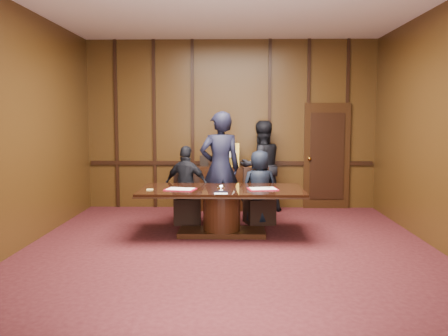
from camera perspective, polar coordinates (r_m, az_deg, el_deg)
name	(u,v)px	position (r m, az deg, el deg)	size (l,w,h in m)	color
room	(234,130)	(6.57, 1.21, 4.61)	(7.00, 7.04, 3.50)	#340E11
sideboard	(231,186)	(9.79, 0.83, -2.20)	(1.60, 0.45, 1.54)	black
conference_table	(222,204)	(7.66, -0.26, -4.32)	(2.62, 1.32, 0.76)	black
folder_left	(180,189)	(7.51, -5.27, -2.56)	(0.52, 0.41, 0.02)	maroon
folder_right	(263,189)	(7.54, 4.68, -2.52)	(0.50, 0.39, 0.02)	maroon
inkstand	(221,189)	(7.17, -0.36, -2.57)	(0.20, 0.14, 0.12)	white
notepad	(150,190)	(7.54, -8.92, -2.58)	(0.10, 0.07, 0.01)	#EED674
chair_left	(187,207)	(8.60, -4.47, -4.67)	(0.53, 0.53, 0.99)	black
chair_right	(259,207)	(8.57, 4.21, -4.71)	(0.59, 0.59, 0.99)	black
signatory_left	(187,185)	(8.46, -4.53, -2.05)	(0.82, 0.34, 1.40)	black
signatory_right	(260,187)	(8.44, 4.30, -2.33)	(0.65, 0.42, 1.33)	black
witness_left	(220,168)	(8.37, -0.46, -0.04)	(0.73, 0.48, 2.00)	black
witness_right	(261,166)	(9.60, 4.49, 0.22)	(0.89, 0.70, 1.84)	black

